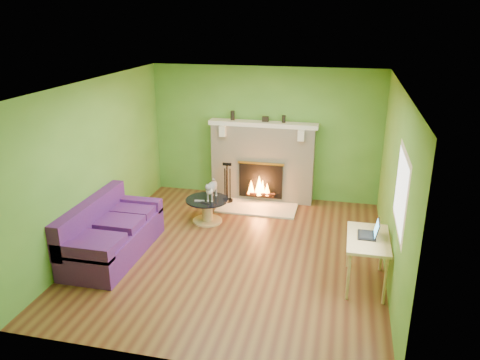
% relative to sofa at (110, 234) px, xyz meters
% --- Properties ---
extents(floor, '(5.00, 5.00, 0.00)m').
position_rel_sofa_xyz_m(floor, '(1.86, 0.47, -0.33)').
color(floor, '#562A18').
rests_on(floor, ground).
extents(ceiling, '(5.00, 5.00, 0.00)m').
position_rel_sofa_xyz_m(ceiling, '(1.86, 0.47, 2.27)').
color(ceiling, white).
rests_on(ceiling, wall_back).
extents(wall_back, '(5.00, 0.00, 5.00)m').
position_rel_sofa_xyz_m(wall_back, '(1.86, 2.97, 0.97)').
color(wall_back, '#4A832A').
rests_on(wall_back, floor).
extents(wall_front, '(5.00, 0.00, 5.00)m').
position_rel_sofa_xyz_m(wall_front, '(1.86, -2.03, 0.97)').
color(wall_front, '#4A832A').
rests_on(wall_front, floor).
extents(wall_left, '(0.00, 5.00, 5.00)m').
position_rel_sofa_xyz_m(wall_left, '(-0.39, 0.47, 0.97)').
color(wall_left, '#4A832A').
rests_on(wall_left, floor).
extents(wall_right, '(0.00, 5.00, 5.00)m').
position_rel_sofa_xyz_m(wall_right, '(4.11, 0.47, 0.97)').
color(wall_right, '#4A832A').
rests_on(wall_right, floor).
extents(window_frame, '(0.00, 1.20, 1.20)m').
position_rel_sofa_xyz_m(window_frame, '(4.10, -0.43, 1.22)').
color(window_frame, silver).
rests_on(window_frame, wall_right).
extents(window_pane, '(0.00, 1.06, 1.06)m').
position_rel_sofa_xyz_m(window_pane, '(4.09, -0.43, 1.22)').
color(window_pane, white).
rests_on(window_pane, wall_right).
extents(fireplace, '(2.10, 0.46, 1.58)m').
position_rel_sofa_xyz_m(fireplace, '(1.86, 2.79, 0.44)').
color(fireplace, beige).
rests_on(fireplace, floor).
extents(hearth, '(1.50, 0.75, 0.03)m').
position_rel_sofa_xyz_m(hearth, '(1.86, 2.27, -0.32)').
color(hearth, beige).
rests_on(hearth, floor).
extents(mantel, '(2.10, 0.28, 0.08)m').
position_rel_sofa_xyz_m(mantel, '(1.86, 2.77, 1.21)').
color(mantel, silver).
rests_on(mantel, fireplace).
extents(sofa, '(0.88, 1.91, 0.86)m').
position_rel_sofa_xyz_m(sofa, '(0.00, 0.00, 0.00)').
color(sofa, '#4B1961').
rests_on(sofa, floor).
extents(coffee_table, '(0.76, 0.76, 0.43)m').
position_rel_sofa_xyz_m(coffee_table, '(1.10, 1.48, -0.09)').
color(coffee_table, '#D3B871').
rests_on(coffee_table, floor).
extents(desk, '(0.55, 0.96, 0.71)m').
position_rel_sofa_xyz_m(desk, '(3.81, -0.00, 0.29)').
color(desk, '#D3B871').
rests_on(desk, floor).
extents(cat, '(0.22, 0.58, 0.36)m').
position_rel_sofa_xyz_m(cat, '(1.18, 1.53, 0.28)').
color(cat, slate).
rests_on(cat, coffee_table).
extents(remote_silver, '(0.18, 0.07, 0.02)m').
position_rel_sofa_xyz_m(remote_silver, '(1.00, 1.36, 0.10)').
color(remote_silver, gray).
rests_on(remote_silver, coffee_table).
extents(remote_black, '(0.17, 0.09, 0.02)m').
position_rel_sofa_xyz_m(remote_black, '(1.12, 1.30, 0.10)').
color(remote_black, black).
rests_on(remote_black, coffee_table).
extents(laptop, '(0.27, 0.31, 0.23)m').
position_rel_sofa_xyz_m(laptop, '(3.79, 0.05, 0.49)').
color(laptop, black).
rests_on(laptop, desk).
extents(fire_tools, '(0.21, 0.21, 0.80)m').
position_rel_sofa_xyz_m(fire_tools, '(1.23, 2.42, 0.10)').
color(fire_tools, black).
rests_on(fire_tools, hearth).
extents(mantel_vase_left, '(0.08, 0.08, 0.18)m').
position_rel_sofa_xyz_m(mantel_vase_left, '(1.25, 2.80, 1.34)').
color(mantel_vase_left, black).
rests_on(mantel_vase_left, mantel).
extents(mantel_vase_right, '(0.07, 0.07, 0.14)m').
position_rel_sofa_xyz_m(mantel_vase_right, '(2.25, 2.80, 1.32)').
color(mantel_vase_right, black).
rests_on(mantel_vase_right, mantel).
extents(mantel_box, '(0.12, 0.08, 0.10)m').
position_rel_sofa_xyz_m(mantel_box, '(1.90, 2.80, 1.30)').
color(mantel_box, black).
rests_on(mantel_box, mantel).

